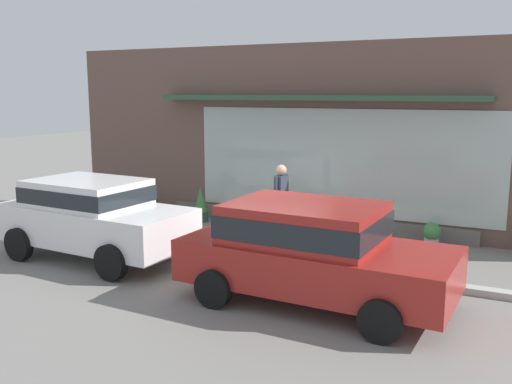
{
  "coord_description": "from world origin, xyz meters",
  "views": [
    {
      "loc": [
        4.77,
        -9.95,
        3.35
      ],
      "look_at": [
        -0.65,
        1.2,
        1.15
      ],
      "focal_mm": 39.7,
      "sensor_mm": 36.0,
      "label": 1
    }
  ],
  "objects_px": {
    "parked_car_red": "(311,247)",
    "potted_plant_near_hydrant": "(290,220)",
    "pedestrian_with_handbag": "(280,198)",
    "potted_plant_window_right": "(150,204)",
    "potted_plant_doorstep": "(432,234)",
    "parked_car_white": "(93,214)",
    "potted_plant_window_left": "(201,205)",
    "fire_hydrant": "(245,221)"
  },
  "relations": [
    {
      "from": "parked_car_red",
      "to": "potted_plant_near_hydrant",
      "type": "bearing_deg",
      "value": 119.26
    },
    {
      "from": "pedestrian_with_handbag",
      "to": "potted_plant_window_right",
      "type": "distance_m",
      "value": 4.44
    },
    {
      "from": "pedestrian_with_handbag",
      "to": "potted_plant_doorstep",
      "type": "distance_m",
      "value": 3.4
    },
    {
      "from": "parked_car_white",
      "to": "potted_plant_window_right",
      "type": "distance_m",
      "value": 3.97
    },
    {
      "from": "potted_plant_window_right",
      "to": "potted_plant_window_left",
      "type": "distance_m",
      "value": 1.58
    },
    {
      "from": "pedestrian_with_handbag",
      "to": "potted_plant_window_left",
      "type": "distance_m",
      "value": 2.95
    },
    {
      "from": "fire_hydrant",
      "to": "potted_plant_window_right",
      "type": "distance_m",
      "value": 3.75
    },
    {
      "from": "fire_hydrant",
      "to": "parked_car_red",
      "type": "distance_m",
      "value": 3.91
    },
    {
      "from": "parked_car_red",
      "to": "parked_car_white",
      "type": "bearing_deg",
      "value": 177.96
    },
    {
      "from": "parked_car_white",
      "to": "potted_plant_window_left",
      "type": "xyz_separation_m",
      "value": [
        0.24,
        3.76,
        -0.47
      ]
    },
    {
      "from": "fire_hydrant",
      "to": "potted_plant_window_left",
      "type": "distance_m",
      "value": 2.35
    },
    {
      "from": "parked_car_white",
      "to": "potted_plant_near_hydrant",
      "type": "bearing_deg",
      "value": 55.86
    },
    {
      "from": "parked_car_red",
      "to": "potted_plant_window_right",
      "type": "height_order",
      "value": "parked_car_red"
    },
    {
      "from": "potted_plant_window_right",
      "to": "potted_plant_window_left",
      "type": "height_order",
      "value": "potted_plant_window_left"
    },
    {
      "from": "fire_hydrant",
      "to": "potted_plant_window_right",
      "type": "xyz_separation_m",
      "value": [
        -3.53,
        1.24,
        -0.13
      ]
    },
    {
      "from": "potted_plant_near_hydrant",
      "to": "parked_car_white",
      "type": "bearing_deg",
      "value": -127.81
    },
    {
      "from": "parked_car_red",
      "to": "potted_plant_near_hydrant",
      "type": "xyz_separation_m",
      "value": [
        -2.02,
        4.02,
        -0.59
      ]
    },
    {
      "from": "potted_plant_window_left",
      "to": "potted_plant_near_hydrant",
      "type": "bearing_deg",
      "value": -2.88
    },
    {
      "from": "potted_plant_window_left",
      "to": "potted_plant_doorstep",
      "type": "distance_m",
      "value": 5.84
    },
    {
      "from": "potted_plant_window_left",
      "to": "pedestrian_with_handbag",
      "type": "bearing_deg",
      "value": -20.6
    },
    {
      "from": "potted_plant_window_right",
      "to": "potted_plant_window_left",
      "type": "bearing_deg",
      "value": 2.45
    },
    {
      "from": "potted_plant_window_right",
      "to": "potted_plant_doorstep",
      "type": "distance_m",
      "value": 7.42
    },
    {
      "from": "pedestrian_with_handbag",
      "to": "potted_plant_doorstep",
      "type": "relative_size",
      "value": 3.24
    },
    {
      "from": "potted_plant_window_left",
      "to": "fire_hydrant",
      "type": "bearing_deg",
      "value": -33.7
    },
    {
      "from": "potted_plant_window_left",
      "to": "potted_plant_doorstep",
      "type": "xyz_separation_m",
      "value": [
        5.83,
        0.08,
        -0.16
      ]
    },
    {
      "from": "parked_car_white",
      "to": "pedestrian_with_handbag",
      "type": "bearing_deg",
      "value": 46.63
    },
    {
      "from": "fire_hydrant",
      "to": "parked_car_red",
      "type": "height_order",
      "value": "parked_car_red"
    },
    {
      "from": "pedestrian_with_handbag",
      "to": "parked_car_red",
      "type": "relative_size",
      "value": 0.4
    },
    {
      "from": "pedestrian_with_handbag",
      "to": "parked_car_white",
      "type": "distance_m",
      "value": 4.03
    },
    {
      "from": "pedestrian_with_handbag",
      "to": "potted_plant_window_left",
      "type": "relative_size",
      "value": 1.9
    },
    {
      "from": "pedestrian_with_handbag",
      "to": "parked_car_white",
      "type": "relative_size",
      "value": 0.43
    },
    {
      "from": "potted_plant_near_hydrant",
      "to": "potted_plant_doorstep",
      "type": "bearing_deg",
      "value": 3.77
    },
    {
      "from": "potted_plant_window_right",
      "to": "potted_plant_near_hydrant",
      "type": "distance_m",
      "value": 4.16
    },
    {
      "from": "fire_hydrant",
      "to": "pedestrian_with_handbag",
      "type": "height_order",
      "value": "pedestrian_with_handbag"
    },
    {
      "from": "pedestrian_with_handbag",
      "to": "potted_plant_near_hydrant",
      "type": "xyz_separation_m",
      "value": [
        -0.13,
        0.89,
        -0.71
      ]
    },
    {
      "from": "parked_car_white",
      "to": "potted_plant_doorstep",
      "type": "xyz_separation_m",
      "value": [
        6.07,
        3.85,
        -0.63
      ]
    },
    {
      "from": "potted_plant_near_hydrant",
      "to": "parked_car_red",
      "type": "bearing_deg",
      "value": -63.27
    },
    {
      "from": "potted_plant_near_hydrant",
      "to": "pedestrian_with_handbag",
      "type": "bearing_deg",
      "value": -81.81
    },
    {
      "from": "parked_car_red",
      "to": "potted_plant_window_right",
      "type": "bearing_deg",
      "value": 149.1
    },
    {
      "from": "pedestrian_with_handbag",
      "to": "potted_plant_window_left",
      "type": "xyz_separation_m",
      "value": [
        -2.71,
        1.02,
        -0.59
      ]
    },
    {
      "from": "parked_car_red",
      "to": "potted_plant_doorstep",
      "type": "bearing_deg",
      "value": 76.32
    },
    {
      "from": "fire_hydrant",
      "to": "potted_plant_doorstep",
      "type": "xyz_separation_m",
      "value": [
        3.88,
        1.39,
        -0.19
      ]
    }
  ]
}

